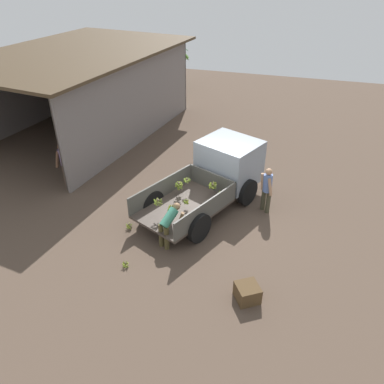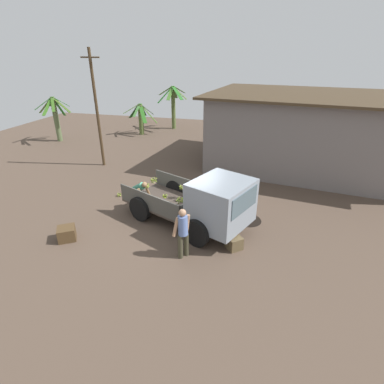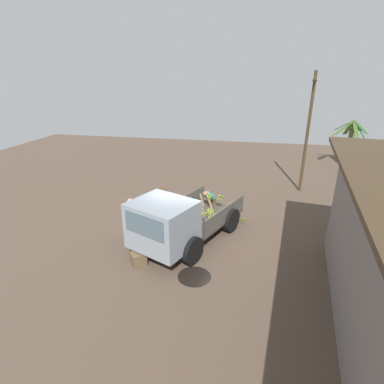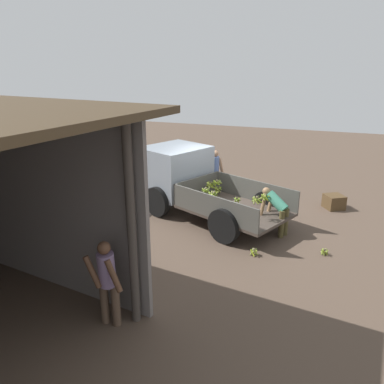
{
  "view_description": "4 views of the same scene",
  "coord_description": "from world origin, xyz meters",
  "px_view_note": "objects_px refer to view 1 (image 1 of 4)",
  "views": [
    {
      "loc": [
        -10.17,
        -2.68,
        7.39
      ],
      "look_at": [
        -0.87,
        0.15,
        1.24
      ],
      "focal_mm": 35.0,
      "sensor_mm": 36.0,
      "label": 1
    },
    {
      "loc": [
        2.74,
        -9.26,
        5.77
      ],
      "look_at": [
        0.2,
        0.58,
        0.98
      ],
      "focal_mm": 28.0,
      "sensor_mm": 36.0,
      "label": 2
    },
    {
      "loc": [
        9.76,
        2.12,
        5.73
      ],
      "look_at": [
        -0.76,
        -0.0,
        1.53
      ],
      "focal_mm": 28.0,
      "sensor_mm": 36.0,
      "label": 3
    },
    {
      "loc": [
        -3.11,
        10.24,
        4.45
      ],
      "look_at": [
        0.45,
        0.68,
        0.98
      ],
      "focal_mm": 35.0,
      "sensor_mm": 36.0,
      "label": 4
    }
  ],
  "objects_px": {
    "banana_bunch_on_ground_1": "(125,264)",
    "wooden_crate_1": "(249,181)",
    "person_worker_loading": "(169,223)",
    "person_bystander_near_shed": "(64,162)",
    "banana_bunch_on_ground_0": "(129,226)",
    "person_foreground_visitor": "(267,188)",
    "cargo_truck": "(221,170)",
    "wooden_crate_0": "(247,293)"
  },
  "relations": [
    {
      "from": "banana_bunch_on_ground_1",
      "to": "banana_bunch_on_ground_0",
      "type": "bearing_deg",
      "value": 21.74
    },
    {
      "from": "banana_bunch_on_ground_0",
      "to": "banana_bunch_on_ground_1",
      "type": "distance_m",
      "value": 1.75
    },
    {
      "from": "person_worker_loading",
      "to": "banana_bunch_on_ground_1",
      "type": "distance_m",
      "value": 1.71
    },
    {
      "from": "wooden_crate_1",
      "to": "person_bystander_near_shed",
      "type": "bearing_deg",
      "value": 105.23
    },
    {
      "from": "wooden_crate_0",
      "to": "wooden_crate_1",
      "type": "distance_m",
      "value": 5.59
    },
    {
      "from": "cargo_truck",
      "to": "banana_bunch_on_ground_1",
      "type": "height_order",
      "value": "cargo_truck"
    },
    {
      "from": "banana_bunch_on_ground_0",
      "to": "wooden_crate_1",
      "type": "height_order",
      "value": "wooden_crate_1"
    },
    {
      "from": "person_foreground_visitor",
      "to": "person_worker_loading",
      "type": "height_order",
      "value": "person_foreground_visitor"
    },
    {
      "from": "person_foreground_visitor",
      "to": "banana_bunch_on_ground_0",
      "type": "xyz_separation_m",
      "value": [
        -2.25,
        4.0,
        -0.8
      ]
    },
    {
      "from": "banana_bunch_on_ground_0",
      "to": "person_worker_loading",
      "type": "bearing_deg",
      "value": -101.19
    },
    {
      "from": "banana_bunch_on_ground_0",
      "to": "wooden_crate_0",
      "type": "relative_size",
      "value": 0.4
    },
    {
      "from": "person_foreground_visitor",
      "to": "banana_bunch_on_ground_0",
      "type": "relative_size",
      "value": 7.44
    },
    {
      "from": "cargo_truck",
      "to": "wooden_crate_0",
      "type": "height_order",
      "value": "cargo_truck"
    },
    {
      "from": "banana_bunch_on_ground_0",
      "to": "person_bystander_near_shed",
      "type": "bearing_deg",
      "value": 61.12
    },
    {
      "from": "banana_bunch_on_ground_1",
      "to": "person_worker_loading",
      "type": "bearing_deg",
      "value": -31.9
    },
    {
      "from": "person_worker_loading",
      "to": "banana_bunch_on_ground_1",
      "type": "height_order",
      "value": "person_worker_loading"
    },
    {
      "from": "person_bystander_near_shed",
      "to": "wooden_crate_0",
      "type": "xyz_separation_m",
      "value": [
        -3.7,
        -7.56,
        -0.7
      ]
    },
    {
      "from": "banana_bunch_on_ground_0",
      "to": "wooden_crate_1",
      "type": "xyz_separation_m",
      "value": [
        3.72,
        -3.21,
        0.1
      ]
    },
    {
      "from": "wooden_crate_1",
      "to": "cargo_truck",
      "type": "bearing_deg",
      "value": 138.77
    },
    {
      "from": "person_worker_loading",
      "to": "person_bystander_near_shed",
      "type": "bearing_deg",
      "value": 88.33
    },
    {
      "from": "person_foreground_visitor",
      "to": "banana_bunch_on_ground_1",
      "type": "relative_size",
      "value": 8.55
    },
    {
      "from": "person_worker_loading",
      "to": "wooden_crate_1",
      "type": "height_order",
      "value": "person_worker_loading"
    },
    {
      "from": "cargo_truck",
      "to": "wooden_crate_1",
      "type": "relative_size",
      "value": 11.62
    },
    {
      "from": "person_worker_loading",
      "to": "wooden_crate_0",
      "type": "relative_size",
      "value": 2.27
    },
    {
      "from": "person_worker_loading",
      "to": "wooden_crate_1",
      "type": "relative_size",
      "value": 2.85
    },
    {
      "from": "person_worker_loading",
      "to": "banana_bunch_on_ground_1",
      "type": "xyz_separation_m",
      "value": [
        -1.33,
        0.83,
        -0.67
      ]
    },
    {
      "from": "person_foreground_visitor",
      "to": "wooden_crate_0",
      "type": "xyz_separation_m",
      "value": [
        -4.04,
        -0.1,
        -0.68
      ]
    },
    {
      "from": "banana_bunch_on_ground_0",
      "to": "banana_bunch_on_ground_1",
      "type": "bearing_deg",
      "value": -158.26
    },
    {
      "from": "person_bystander_near_shed",
      "to": "wooden_crate_1",
      "type": "bearing_deg",
      "value": -166.82
    },
    {
      "from": "person_worker_loading",
      "to": "banana_bunch_on_ground_0",
      "type": "height_order",
      "value": "person_worker_loading"
    },
    {
      "from": "person_worker_loading",
      "to": "banana_bunch_on_ground_0",
      "type": "xyz_separation_m",
      "value": [
        0.29,
        1.48,
        -0.65
      ]
    },
    {
      "from": "person_bystander_near_shed",
      "to": "banana_bunch_on_ground_1",
      "type": "relative_size",
      "value": 8.64
    },
    {
      "from": "banana_bunch_on_ground_0",
      "to": "banana_bunch_on_ground_1",
      "type": "height_order",
      "value": "banana_bunch_on_ground_0"
    },
    {
      "from": "cargo_truck",
      "to": "wooden_crate_0",
      "type": "bearing_deg",
      "value": -135.11
    },
    {
      "from": "wooden_crate_0",
      "to": "person_foreground_visitor",
      "type": "bearing_deg",
      "value": 1.43
    },
    {
      "from": "person_bystander_near_shed",
      "to": "banana_bunch_on_ground_0",
      "type": "distance_m",
      "value": 4.03
    },
    {
      "from": "banana_bunch_on_ground_1",
      "to": "wooden_crate_1",
      "type": "relative_size",
      "value": 0.43
    },
    {
      "from": "person_worker_loading",
      "to": "person_bystander_near_shed",
      "type": "relative_size",
      "value": 0.76
    },
    {
      "from": "person_foreground_visitor",
      "to": "wooden_crate_1",
      "type": "height_order",
      "value": "person_foreground_visitor"
    },
    {
      "from": "banana_bunch_on_ground_1",
      "to": "wooden_crate_1",
      "type": "height_order",
      "value": "wooden_crate_1"
    },
    {
      "from": "person_worker_loading",
      "to": "person_bystander_near_shed",
      "type": "height_order",
      "value": "person_bystander_near_shed"
    },
    {
      "from": "cargo_truck",
      "to": "banana_bunch_on_ground_0",
      "type": "xyz_separation_m",
      "value": [
        -2.74,
        2.34,
        -0.97
      ]
    }
  ]
}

